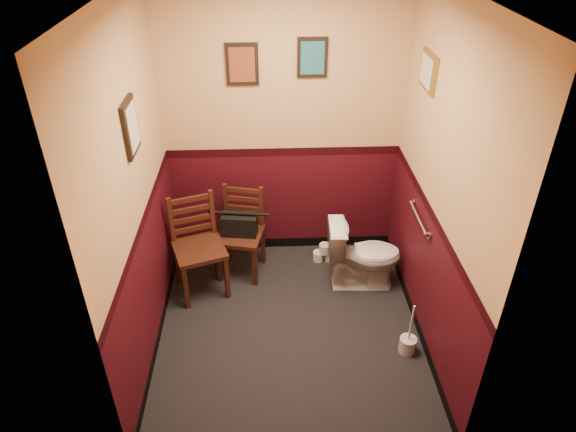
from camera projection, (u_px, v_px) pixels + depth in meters
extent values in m
cube|color=black|center=(289.00, 328.00, 4.45)|extent=(2.20, 2.40, 0.00)
cube|color=#3A0A13|center=(283.00, 128.00, 4.72)|extent=(2.20, 0.00, 2.70)
cube|color=#3A0A13|center=(300.00, 309.00, 2.71)|extent=(2.20, 0.00, 2.70)
cube|color=#3A0A13|center=(136.00, 198.00, 3.67)|extent=(0.00, 2.40, 2.70)
cube|color=#3A0A13|center=(439.00, 191.00, 3.76)|extent=(0.00, 2.40, 2.70)
cylinder|color=silver|center=(418.00, 218.00, 4.18)|extent=(0.03, 0.50, 0.03)
cylinder|color=silver|center=(429.00, 235.00, 3.97)|extent=(0.02, 0.06, 0.06)
cylinder|color=silver|center=(413.00, 202.00, 4.39)|extent=(0.02, 0.06, 0.06)
cube|color=black|center=(242.00, 64.00, 4.37)|extent=(0.28, 0.03, 0.36)
cube|color=brown|center=(242.00, 65.00, 4.35)|extent=(0.22, 0.01, 0.30)
cube|color=black|center=(312.00, 57.00, 4.36)|extent=(0.26, 0.03, 0.34)
cube|color=#236271|center=(313.00, 58.00, 4.35)|extent=(0.20, 0.01, 0.28)
cube|color=black|center=(130.00, 127.00, 3.49)|extent=(0.03, 0.30, 0.38)
cube|color=beige|center=(133.00, 127.00, 3.49)|extent=(0.01, 0.24, 0.31)
cube|color=olive|center=(429.00, 71.00, 3.88)|extent=(0.03, 0.34, 0.28)
cube|color=beige|center=(426.00, 71.00, 3.88)|extent=(0.01, 0.28, 0.22)
imported|color=white|center=(364.00, 255.00, 4.77)|extent=(0.70, 0.41, 0.67)
cylinder|color=silver|center=(408.00, 345.00, 4.20)|extent=(0.14, 0.14, 0.14)
cylinder|color=silver|center=(411.00, 324.00, 4.07)|extent=(0.02, 0.02, 0.39)
cube|color=#431F14|center=(199.00, 249.00, 4.63)|extent=(0.56, 0.56, 0.04)
cube|color=#431F14|center=(186.00, 287.00, 4.55)|extent=(0.05, 0.05, 0.47)
cube|color=#431F14|center=(177.00, 263.00, 4.84)|extent=(0.05, 0.05, 0.47)
cube|color=#431F14|center=(227.00, 277.00, 4.66)|extent=(0.05, 0.05, 0.47)
cube|color=#431F14|center=(216.00, 254.00, 4.96)|extent=(0.05, 0.05, 0.47)
cube|color=#431F14|center=(171.00, 221.00, 4.59)|extent=(0.05, 0.05, 0.47)
cube|color=#431F14|center=(212.00, 213.00, 4.71)|extent=(0.05, 0.05, 0.47)
cube|color=#431F14|center=(193.00, 229.00, 4.72)|extent=(0.34, 0.14, 0.05)
cube|color=#431F14|center=(192.00, 219.00, 4.66)|extent=(0.34, 0.14, 0.05)
cube|color=#431F14|center=(191.00, 209.00, 4.61)|extent=(0.34, 0.14, 0.05)
cube|color=#431F14|center=(190.00, 199.00, 4.55)|extent=(0.34, 0.14, 0.05)
cube|color=#431F14|center=(240.00, 235.00, 4.87)|extent=(0.49, 0.49, 0.04)
cube|color=#431F14|center=(219.00, 263.00, 4.87)|extent=(0.05, 0.05, 0.44)
cube|color=#431F14|center=(229.00, 241.00, 5.16)|extent=(0.05, 0.05, 0.44)
cube|color=#431F14|center=(255.00, 267.00, 4.82)|extent=(0.05, 0.05, 0.44)
cube|color=#431F14|center=(263.00, 245.00, 5.11)|extent=(0.05, 0.05, 0.44)
cube|color=#431F14|center=(226.00, 204.00, 4.93)|extent=(0.05, 0.04, 0.44)
cube|color=#431F14|center=(262.00, 207.00, 4.87)|extent=(0.05, 0.04, 0.44)
cube|color=#431F14|center=(244.00, 216.00, 4.97)|extent=(0.33, 0.10, 0.04)
cube|color=#431F14|center=(244.00, 208.00, 4.91)|extent=(0.33, 0.10, 0.04)
cube|color=#431F14|center=(244.00, 199.00, 4.86)|extent=(0.33, 0.10, 0.04)
cube|color=#431F14|center=(243.00, 190.00, 4.81)|extent=(0.33, 0.10, 0.04)
cube|color=black|center=(240.00, 224.00, 4.80)|extent=(0.35, 0.21, 0.20)
cylinder|color=black|center=(239.00, 213.00, 4.74)|extent=(0.29, 0.07, 0.03)
cylinder|color=silver|center=(318.00, 256.00, 5.24)|extent=(0.11, 0.11, 0.10)
cylinder|color=silver|center=(330.00, 256.00, 5.24)|extent=(0.11, 0.11, 0.10)
cylinder|color=silver|center=(324.00, 249.00, 5.18)|extent=(0.11, 0.11, 0.10)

